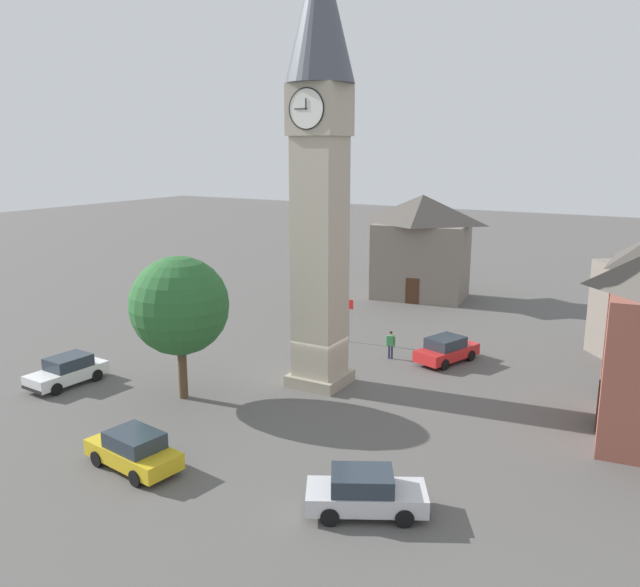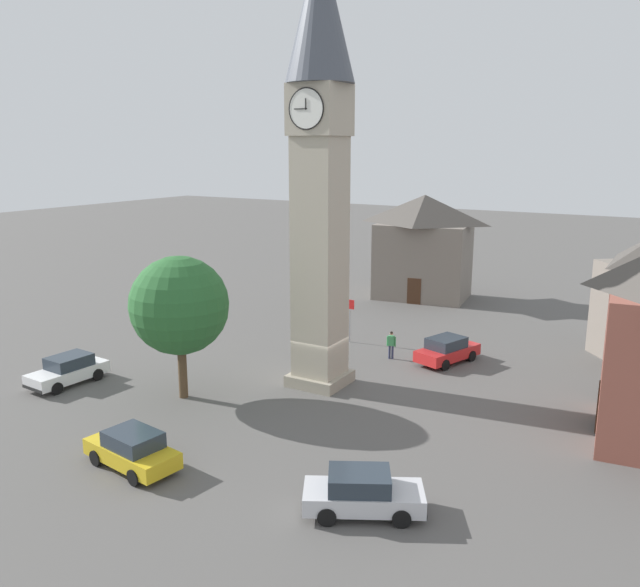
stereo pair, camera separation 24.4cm
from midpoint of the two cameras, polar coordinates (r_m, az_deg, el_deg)
ground_plane at (r=34.45m, az=-0.21°, el=-7.99°), size 200.00×200.00×0.00m
clock_tower at (r=32.21m, az=-0.22°, el=14.18°), size 3.36×3.36×22.18m
car_blue_kerb at (r=26.72m, az=-16.48°, el=-13.18°), size 4.32×2.24×1.53m
car_silver_kerb at (r=22.95m, az=3.72°, el=-17.22°), size 4.43×3.45×1.53m
car_red_corner at (r=38.19m, az=10.98°, el=-4.91°), size 2.93×4.45×1.53m
car_white_side at (r=36.61m, az=-21.69°, el=-6.39°), size 2.00×4.22×1.53m
pedestrian at (r=38.24m, az=6.11°, el=-4.33°), size 0.55×0.28×1.69m
tree at (r=31.94m, az=-12.58°, el=-1.08°), size 4.85×4.85×7.18m
building_terrace_right at (r=53.65m, az=8.86°, el=4.20°), size 8.32×6.45×8.52m
road_sign at (r=41.06m, az=2.41°, el=-1.77°), size 0.60×0.07×2.80m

